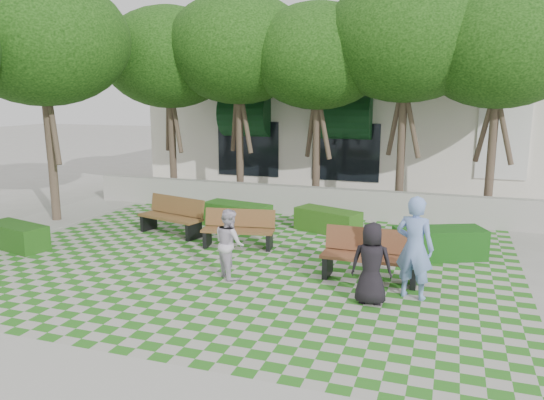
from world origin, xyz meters
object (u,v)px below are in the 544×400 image
at_px(hedge_west, 17,236).
at_px(person_dark, 371,264).
at_px(hedge_midleft, 237,215).
at_px(person_white, 230,243).
at_px(bench_east, 371,256).
at_px(hedge_east, 439,243).
at_px(hedge_midright, 328,221).
at_px(bench_west, 172,217).
at_px(bench_mid, 239,230).
at_px(person_blue, 415,248).

xyz_separation_m(hedge_west, person_dark, (8.91, -0.69, 0.46)).
bearing_deg(hedge_midleft, person_white, -69.47).
bearing_deg(person_white, hedge_west, 40.80).
bearing_deg(person_dark, bench_east, -84.64).
bearing_deg(person_white, hedge_east, -103.14).
distance_m(hedge_east, hedge_west, 10.35).
distance_m(person_dark, person_white, 3.06).
xyz_separation_m(hedge_midright, person_dark, (1.90, -4.75, 0.44)).
distance_m(bench_east, hedge_east, 2.40).
xyz_separation_m(bench_west, person_white, (2.87, -2.68, 0.24)).
xyz_separation_m(bench_mid, bench_west, (-2.20, 0.57, 0.04)).
bearing_deg(person_blue, person_dark, 51.94).
bearing_deg(hedge_west, person_white, -2.05).
bearing_deg(person_blue, bench_east, -23.90).
bearing_deg(hedge_west, bench_mid, 20.00).
relative_size(hedge_west, person_blue, 0.90).
xyz_separation_m(bench_mid, hedge_west, (-5.21, -1.90, -0.15)).
distance_m(hedge_midright, person_white, 4.44).
bearing_deg(bench_east, hedge_midright, 117.15).
distance_m(bench_east, hedge_midleft, 5.41).
bearing_deg(hedge_east, hedge_west, -165.55).
distance_m(bench_west, person_blue, 7.13).
height_order(hedge_east, hedge_midright, hedge_east).
bearing_deg(bench_west, person_white, -27.28).
height_order(bench_west, person_dark, person_dark).
bearing_deg(hedge_west, person_blue, -0.91).
distance_m(hedge_west, person_dark, 8.95).
xyz_separation_m(hedge_west, person_white, (5.88, -0.21, 0.43)).
distance_m(bench_east, person_dark, 1.30).
height_order(hedge_midright, person_blue, person_blue).
xyz_separation_m(hedge_midleft, person_blue, (5.24, -3.95, 0.64)).
relative_size(hedge_midright, person_white, 1.25).
relative_size(bench_west, hedge_midleft, 1.04).
distance_m(hedge_east, person_white, 5.01).
bearing_deg(bench_east, hedge_west, -175.23).
bearing_deg(bench_west, person_dark, -12.44).
xyz_separation_m(bench_east, person_white, (-2.84, -0.78, 0.23)).
relative_size(hedge_east, person_white, 1.40).
relative_size(bench_west, hedge_west, 1.15).
bearing_deg(bench_east, bench_west, 162.63).
bearing_deg(hedge_midright, bench_west, -158.27).
xyz_separation_m(bench_east, hedge_west, (-8.72, -0.57, -0.20)).
bearing_deg(person_white, hedge_midleft, -26.61).
bearing_deg(hedge_midright, hedge_east, -26.10).
bearing_deg(hedge_midleft, hedge_west, -139.05).
bearing_deg(person_white, bench_mid, -29.55).
bearing_deg(bench_mid, bench_west, 156.02).
bearing_deg(hedge_west, bench_east, 3.76).
bearing_deg(bench_mid, person_blue, -34.38).
xyz_separation_m(hedge_east, hedge_midright, (-3.02, 1.48, -0.04)).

